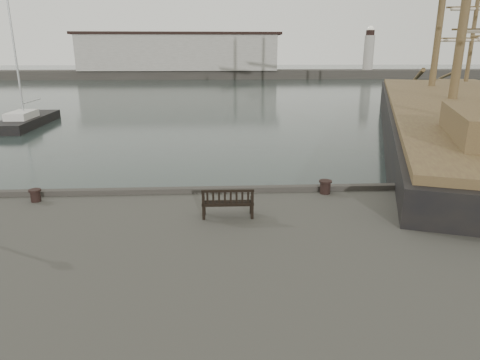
# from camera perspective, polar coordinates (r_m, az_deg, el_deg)

# --- Properties ---
(ground) EXTENTS (400.00, 400.00, 0.00)m
(ground) POSITION_cam_1_polar(r_m,az_deg,el_deg) (15.84, -5.25, -6.85)
(ground) COLOR black
(ground) RESTS_ON ground
(breakwater) EXTENTS (140.00, 9.50, 12.20)m
(breakwater) POSITION_cam_1_polar(r_m,az_deg,el_deg) (106.65, -6.24, 15.60)
(breakwater) COLOR #383530
(breakwater) RESTS_ON ground
(bench) EXTENTS (1.54, 0.54, 0.88)m
(bench) POSITION_cam_1_polar(r_m,az_deg,el_deg) (12.80, -1.64, -3.74)
(bench) COLOR black
(bench) RESTS_ON quay
(bollard_left) EXTENTS (0.48, 0.48, 0.41)m
(bollard_left) POSITION_cam_1_polar(r_m,az_deg,el_deg) (15.66, -25.62, -1.86)
(bollard_left) COLOR black
(bollard_left) RESTS_ON quay
(bollard_right) EXTENTS (0.52, 0.52, 0.47)m
(bollard_right) POSITION_cam_1_polar(r_m,az_deg,el_deg) (15.20, 11.29, -0.92)
(bollard_right) COLOR black
(bollard_right) RESTS_ON quay
(yacht_d) EXTENTS (2.76, 9.75, 12.18)m
(yacht_d) POSITION_cam_1_polar(r_m,az_deg,el_deg) (42.50, -26.46, 6.79)
(yacht_d) COLOR black
(yacht_d) RESTS_ON ground
(tall_ship_main) EXTENTS (24.28, 45.89, 34.16)m
(tall_ship_main) POSITION_cam_1_polar(r_m,az_deg,el_deg) (35.54, 26.02, 6.22)
(tall_ship_main) COLOR black
(tall_ship_main) RESTS_ON ground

